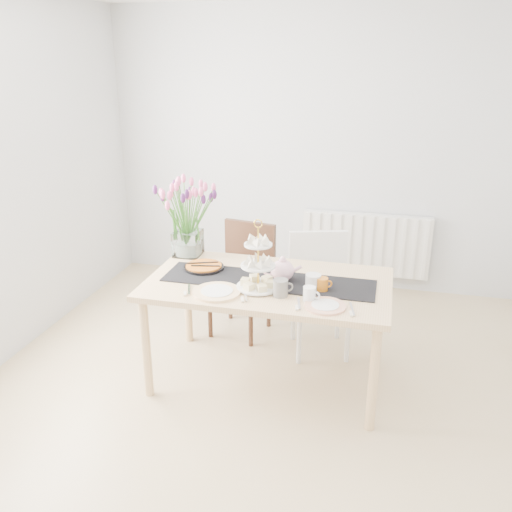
% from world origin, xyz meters
% --- Properties ---
extents(room_shell, '(4.50, 4.50, 4.50)m').
position_xyz_m(room_shell, '(0.00, 0.00, 1.30)').
color(room_shell, tan).
rests_on(room_shell, ground).
extents(radiator, '(1.20, 0.08, 0.60)m').
position_xyz_m(radiator, '(0.50, 2.19, 0.45)').
color(radiator, white).
rests_on(radiator, room_shell).
extents(dining_table, '(1.60, 0.90, 0.75)m').
position_xyz_m(dining_table, '(-0.05, 0.41, 0.67)').
color(dining_table, tan).
rests_on(dining_table, ground).
extents(chair_brown, '(0.51, 0.51, 0.89)m').
position_xyz_m(chair_brown, '(-0.41, 1.12, 0.52)').
color(chair_brown, '#331F12').
rests_on(chair_brown, ground).
extents(chair_white, '(0.56, 0.56, 0.90)m').
position_xyz_m(chair_white, '(0.22, 0.98, 0.53)').
color(chair_white, white).
rests_on(chair_white, ground).
extents(table_runner, '(1.40, 0.35, 0.01)m').
position_xyz_m(table_runner, '(-0.05, 0.41, 0.75)').
color(table_runner, black).
rests_on(table_runner, dining_table).
extents(tulip_vase, '(0.69, 0.69, 0.59)m').
position_xyz_m(tulip_vase, '(-0.74, 0.75, 1.13)').
color(tulip_vase, silver).
rests_on(tulip_vase, dining_table).
extents(cake_stand, '(0.28, 0.28, 0.41)m').
position_xyz_m(cake_stand, '(-0.09, 0.28, 0.87)').
color(cake_stand, gold).
rests_on(cake_stand, dining_table).
extents(teapot, '(0.27, 0.23, 0.16)m').
position_xyz_m(teapot, '(0.04, 0.43, 0.83)').
color(teapot, silver).
rests_on(teapot, dining_table).
extents(cream_jug, '(0.12, 0.12, 0.10)m').
position_xyz_m(cream_jug, '(0.26, 0.36, 0.80)').
color(cream_jug, silver).
rests_on(cream_jug, dining_table).
extents(tart_tin, '(0.28, 0.28, 0.03)m').
position_xyz_m(tart_tin, '(-0.53, 0.51, 0.77)').
color(tart_tin, black).
rests_on(tart_tin, dining_table).
extents(mug_grey, '(0.13, 0.13, 0.11)m').
position_xyz_m(mug_grey, '(0.07, 0.20, 0.81)').
color(mug_grey, slate).
rests_on(mug_grey, dining_table).
extents(mug_white, '(0.09, 0.09, 0.09)m').
position_xyz_m(mug_white, '(0.26, 0.18, 0.80)').
color(mug_white, white).
rests_on(mug_white, dining_table).
extents(mug_orange, '(0.10, 0.10, 0.09)m').
position_xyz_m(mug_orange, '(0.31, 0.34, 0.79)').
color(mug_orange, orange).
rests_on(mug_orange, dining_table).
extents(plate_left, '(0.39, 0.39, 0.02)m').
position_xyz_m(plate_left, '(-0.32, 0.15, 0.76)').
color(plate_left, white).
rests_on(plate_left, dining_table).
extents(plate_right, '(0.29, 0.29, 0.01)m').
position_xyz_m(plate_right, '(0.36, 0.12, 0.76)').
color(plate_right, silver).
rests_on(plate_right, dining_table).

